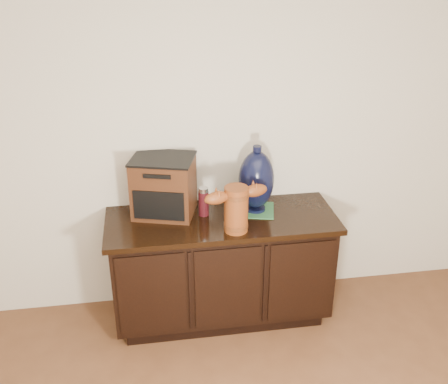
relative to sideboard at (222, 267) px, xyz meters
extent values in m
plane|color=beige|center=(0.00, 0.27, 0.91)|extent=(4.50, 0.00, 4.50)
cube|color=black|center=(0.00, 0.00, -0.35)|extent=(1.29, 0.45, 0.08)
cube|color=black|center=(0.00, 0.00, 0.01)|extent=(1.40, 0.50, 0.64)
cube|color=black|center=(0.00, 0.00, 0.35)|extent=(1.46, 0.56, 0.03)
cube|color=black|center=(-0.47, -0.25, 0.01)|extent=(0.41, 0.01, 0.56)
cube|color=black|center=(0.00, -0.25, 0.01)|extent=(0.41, 0.01, 0.56)
cube|color=black|center=(0.47, -0.25, 0.01)|extent=(0.41, 0.01, 0.56)
cylinder|color=brown|center=(0.06, -0.17, 0.51)|extent=(0.17, 0.17, 0.29)
cylinder|color=#39170B|center=(0.06, -0.17, 0.41)|extent=(0.18, 0.18, 0.03)
cylinder|color=#39170B|center=(0.06, -0.17, 0.61)|extent=(0.18, 0.18, 0.03)
ellipsoid|color=brown|center=(-0.06, -0.20, 0.61)|extent=(0.17, 0.11, 0.08)
ellipsoid|color=brown|center=(0.18, -0.14, 0.61)|extent=(0.17, 0.11, 0.08)
cube|color=#422110|center=(-0.35, 0.13, 0.55)|extent=(0.44, 0.39, 0.37)
cube|color=black|center=(-0.39, -0.02, 0.49)|extent=(0.31, 0.10, 0.19)
cube|color=black|center=(-0.35, 0.13, 0.74)|extent=(0.45, 0.40, 0.01)
cube|color=#2D6539|center=(0.23, 0.07, 0.37)|extent=(0.28, 0.28, 0.01)
cylinder|color=black|center=(0.23, 0.07, 0.38)|extent=(0.13, 0.13, 0.02)
ellipsoid|color=black|center=(0.23, 0.07, 0.59)|extent=(0.27, 0.27, 0.38)
cylinder|color=black|center=(0.23, 0.07, 0.80)|extent=(0.05, 0.05, 0.04)
cylinder|color=#580F17|center=(-0.11, 0.06, 0.45)|extent=(0.07, 0.07, 0.16)
cylinder|color=silver|center=(-0.11, 0.06, 0.54)|extent=(0.06, 0.06, 0.03)
camera|label=1|loc=(-0.44, -2.88, 1.94)|focal=42.00mm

